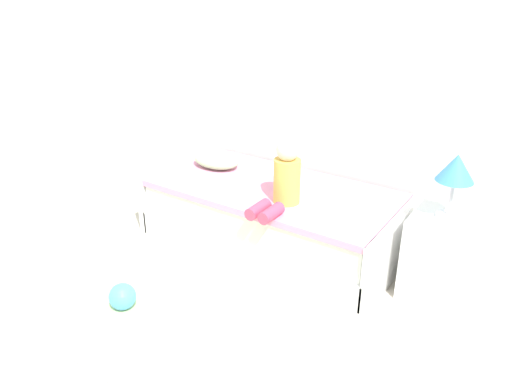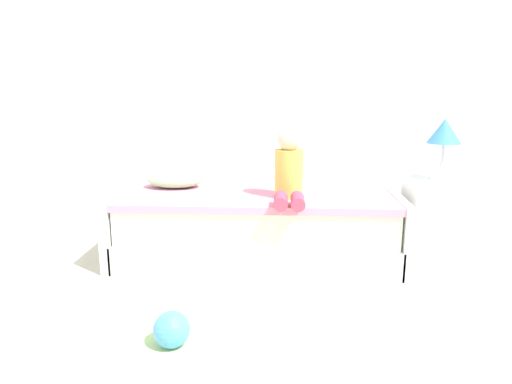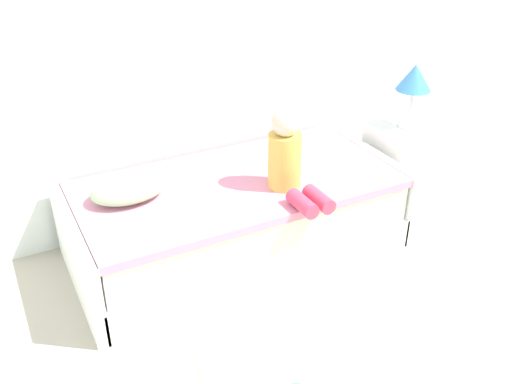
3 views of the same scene
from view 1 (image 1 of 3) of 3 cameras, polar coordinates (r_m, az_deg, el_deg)
name	(u,v)px [view 1 (image 1 of 3)]	position (r m, az deg, el deg)	size (l,w,h in m)	color
wall_rear	(364,62)	(4.07, 12.25, 14.39)	(7.20, 0.10, 2.90)	silver
bed	(273,215)	(4.12, 1.94, -2.66)	(2.11, 1.00, 0.50)	white
nightstand	(440,257)	(3.67, 20.36, -7.01)	(0.44, 0.44, 0.60)	white
table_lamp	(456,171)	(3.40, 21.90, 2.23)	(0.24, 0.24, 0.45)	silver
child_figure	(284,179)	(3.64, 3.18, 1.50)	(0.20, 0.51, 0.50)	gold
pillow	(216,160)	(4.41, -4.56, 3.69)	(0.44, 0.30, 0.13)	#99CC8C
toy_ball	(122,297)	(3.54, -15.04, -11.48)	(0.18, 0.18, 0.18)	#4C99E5
area_rug	(183,332)	(3.31, -8.31, -15.63)	(1.60, 1.10, 0.01)	#B2D189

